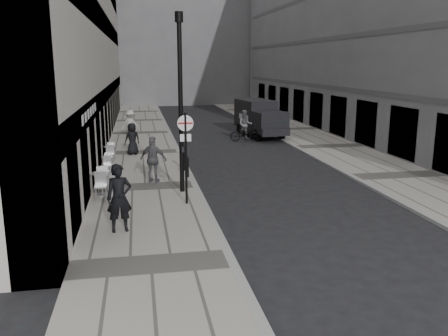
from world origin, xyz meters
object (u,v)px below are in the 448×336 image
Objects in this scene: walking_man at (119,198)px; lamppost at (180,95)px; panel_van at (259,116)px; sign_post at (186,146)px; cyclist at (245,129)px.

lamppost is at bearing 52.35° from walking_man.
walking_man is 5.38m from lamppost.
panel_van is (6.58, 13.72, -2.42)m from lamppost.
walking_man is at bearing -123.55° from panel_van.
sign_post is 2.32m from lamppost.
panel_van is (8.78, 17.82, 0.27)m from walking_man.
cyclist is at bearing 66.46° from lamppost.
panel_van is 2.69× the size of cyclist.
lamppost is 15.40m from panel_van.
sign_post is 0.48× the size of lamppost.
lamppost is at bearing 91.60° from sign_post.
lamppost is at bearing -122.94° from panel_van.
lamppost is 1.22× the size of panel_van.
sign_post is 0.59× the size of panel_van.
walking_man reaches higher than cyclist.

